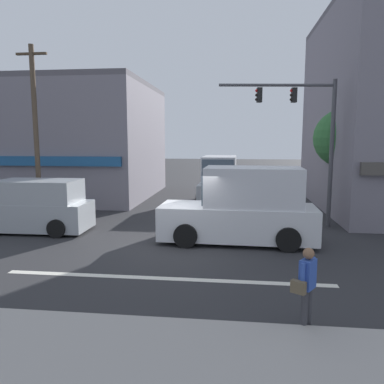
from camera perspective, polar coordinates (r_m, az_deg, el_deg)
The scene contains 11 objects.
ground_plane at distance 13.67m, azimuth -1.29°, elevation -7.82°, with size 120.00×120.00×0.00m, color #2B2B2D.
lane_marking_stripe at distance 10.39m, azimuth -4.05°, elevation -13.00°, with size 9.00×0.24×0.01m, color silver.
building_left_block at distance 26.84m, azimuth -20.57°, elevation 7.29°, with size 13.38×10.37×7.27m.
street_tree at distance 20.03m, azimuth 22.02°, elevation 7.56°, with size 2.85×2.85×5.23m.
utility_pole_near_left at distance 18.37m, azimuth -22.70°, elevation 8.45°, with size 1.40×0.22×7.84m.
utility_pole_far_right at distance 23.51m, azimuth 23.51°, elevation 7.50°, with size 1.40×0.22×7.29m.
traffic_light_mast at distance 16.64m, azimuth 17.47°, elevation 9.18°, with size 4.86×0.77×6.20m.
box_truck_waiting_far at distance 13.67m, azimuth 7.77°, elevation -2.50°, with size 5.66×2.37×2.75m.
van_approaching_near at distance 16.50m, azimuth -22.86°, elevation -2.13°, with size 4.63×2.10×2.11m.
box_truck_parked_curbside at distance 22.10m, azimuth 4.17°, elevation 1.55°, with size 2.31×5.63×2.75m.
pedestrian_foreground_with_bag at distance 7.77m, azimuth 17.06°, elevation -13.28°, with size 0.55×0.62×1.67m.
Camera 1 is at (1.85, -13.03, 3.72)m, focal length 35.00 mm.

